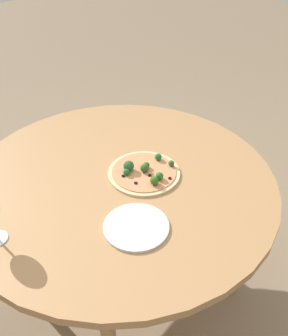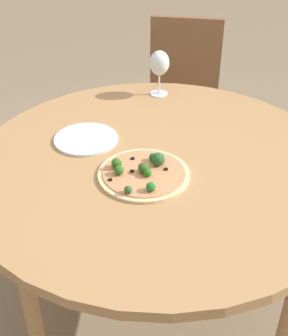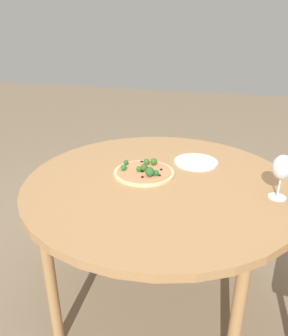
{
  "view_description": "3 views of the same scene",
  "coord_description": "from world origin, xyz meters",
  "px_view_note": "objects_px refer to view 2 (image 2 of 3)",
  "views": [
    {
      "loc": [
        0.94,
        -0.75,
        1.69
      ],
      "look_at": [
        0.05,
        0.09,
        0.76
      ],
      "focal_mm": 40.0,
      "sensor_mm": 36.0,
      "label": 1
    },
    {
      "loc": [
        0.09,
        1.33,
        1.61
      ],
      "look_at": [
        0.05,
        0.09,
        0.76
      ],
      "focal_mm": 50.0,
      "sensor_mm": 36.0,
      "label": 2
    },
    {
      "loc": [
        -1.36,
        -0.29,
        1.42
      ],
      "look_at": [
        0.05,
        0.09,
        0.76
      ],
      "focal_mm": 35.0,
      "sensor_mm": 36.0,
      "label": 3
    }
  ],
  "objects_px": {
    "pizza": "(144,173)",
    "plate_near": "(86,139)",
    "chair": "(182,101)",
    "wine_glass": "(159,64)"
  },
  "relations": [
    {
      "from": "chair",
      "to": "plate_near",
      "type": "xyz_separation_m",
      "value": [
        0.44,
        0.83,
        0.26
      ]
    },
    {
      "from": "chair",
      "to": "wine_glass",
      "type": "distance_m",
      "value": 0.61
    },
    {
      "from": "chair",
      "to": "plate_near",
      "type": "height_order",
      "value": "chair"
    },
    {
      "from": "wine_glass",
      "to": "pizza",
      "type": "bearing_deg",
      "value": 82.17
    },
    {
      "from": "wine_glass",
      "to": "plate_near",
      "type": "distance_m",
      "value": 0.49
    },
    {
      "from": "pizza",
      "to": "plate_near",
      "type": "xyz_separation_m",
      "value": [
        0.2,
        -0.23,
        -0.01
      ]
    },
    {
      "from": "pizza",
      "to": "plate_near",
      "type": "bearing_deg",
      "value": -48.53
    },
    {
      "from": "chair",
      "to": "pizza",
      "type": "height_order",
      "value": "chair"
    },
    {
      "from": "wine_glass",
      "to": "plate_near",
      "type": "relative_size",
      "value": 0.83
    },
    {
      "from": "plate_near",
      "to": "chair",
      "type": "bearing_deg",
      "value": -118.03
    }
  ]
}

